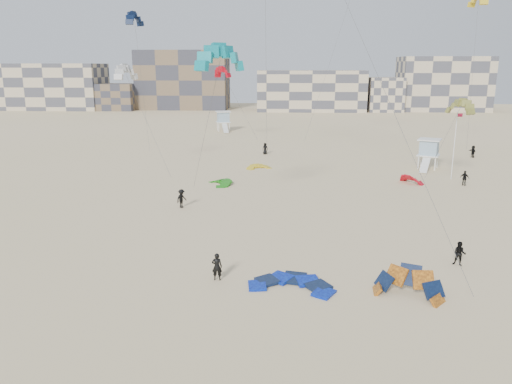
# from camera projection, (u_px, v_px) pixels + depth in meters

# --- Properties ---
(ground) EXTENTS (320.00, 320.00, 0.00)m
(ground) POSITION_uv_depth(u_px,v_px,m) (242.00, 308.00, 28.35)
(ground) COLOR beige
(ground) RESTS_ON ground
(kite_ground_blue) EXTENTS (5.70, 5.89, 0.91)m
(kite_ground_blue) POSITION_uv_depth(u_px,v_px,m) (292.00, 287.00, 31.03)
(kite_ground_blue) COLOR blue
(kite_ground_blue) RESTS_ON ground
(kite_ground_orange) EXTENTS (5.51, 5.44, 4.16)m
(kite_ground_orange) POSITION_uv_depth(u_px,v_px,m) (407.00, 296.00, 29.81)
(kite_ground_orange) COLOR orange
(kite_ground_orange) RESTS_ON ground
(kite_ground_green) EXTENTS (4.99, 4.87, 1.85)m
(kite_ground_green) POSITION_uv_depth(u_px,v_px,m) (220.00, 184.00, 57.90)
(kite_ground_green) COLOR #188A13
(kite_ground_green) RESTS_ON ground
(kite_ground_red_far) EXTENTS (4.09, 4.06, 2.89)m
(kite_ground_red_far) POSITION_uv_depth(u_px,v_px,m) (411.00, 183.00, 58.47)
(kite_ground_red_far) COLOR red
(kite_ground_red_far) RESTS_ON ground
(kite_ground_yellow) EXTENTS (4.25, 4.35, 1.57)m
(kite_ground_yellow) POSITION_uv_depth(u_px,v_px,m) (259.00, 168.00, 66.87)
(kite_ground_yellow) COLOR yellow
(kite_ground_yellow) RESTS_ON ground
(kitesurfer_main) EXTENTS (0.67, 0.44, 1.82)m
(kitesurfer_main) POSITION_uv_depth(u_px,v_px,m) (217.00, 267.00, 31.83)
(kitesurfer_main) COLOR black
(kitesurfer_main) RESTS_ON ground
(kitesurfer_b) EXTENTS (1.03, 0.95, 1.71)m
(kitesurfer_b) POSITION_uv_depth(u_px,v_px,m) (460.00, 254.00, 34.17)
(kitesurfer_b) COLOR black
(kitesurfer_b) RESTS_ON ground
(kitesurfer_c) EXTENTS (1.22, 1.36, 1.83)m
(kitesurfer_c) POSITION_uv_depth(u_px,v_px,m) (182.00, 198.00, 48.16)
(kitesurfer_c) COLOR black
(kitesurfer_c) RESTS_ON ground
(kitesurfer_d) EXTENTS (1.07, 0.95, 1.74)m
(kitesurfer_d) POSITION_uv_depth(u_px,v_px,m) (465.00, 178.00, 57.08)
(kitesurfer_d) COLOR black
(kitesurfer_d) RESTS_ON ground
(kitesurfer_e) EXTENTS (0.99, 0.78, 1.77)m
(kitesurfer_e) POSITION_uv_depth(u_px,v_px,m) (265.00, 149.00, 77.39)
(kitesurfer_e) COLOR black
(kitesurfer_e) RESTS_ON ground
(kitesurfer_f) EXTENTS (0.82, 1.74, 1.80)m
(kitesurfer_f) POSITION_uv_depth(u_px,v_px,m) (473.00, 151.00, 74.59)
(kitesurfer_f) COLOR black
(kitesurfer_f) RESTS_ON ground
(kite_fly_teal_a) EXTENTS (7.02, 11.97, 14.18)m
(kite_fly_teal_a) POSITION_uv_depth(u_px,v_px,m) (220.00, 60.00, 39.99)
(kite_fly_teal_a) COLOR #0D8F99
(kite_fly_teal_a) RESTS_ON ground
(kite_fly_grey) EXTENTS (9.01, 9.26, 12.67)m
(kite_fly_grey) POSITION_uv_depth(u_px,v_px,m) (126.00, 74.00, 61.29)
(kite_fly_grey) COLOR silver
(kite_fly_grey) RESTS_ON ground
(kite_fly_olive) EXTENTS (5.78, 4.53, 9.20)m
(kite_fly_olive) POSITION_uv_depth(u_px,v_px,m) (460.00, 108.00, 55.21)
(kite_fly_olive) COLOR olive
(kite_fly_olive) RESTS_ON ground
(kite_fly_yellow) EXTENTS (4.38, 4.36, 22.76)m
(kite_fly_yellow) POSITION_uv_depth(u_px,v_px,m) (478.00, 0.00, 70.86)
(kite_fly_yellow) COLOR yellow
(kite_fly_yellow) RESTS_ON ground
(kite_fly_navy) EXTENTS (3.98, 4.40, 19.47)m
(kite_fly_navy) POSITION_uv_depth(u_px,v_px,m) (134.00, 20.00, 67.23)
(kite_fly_navy) COLOR #0F1F43
(kite_fly_navy) RESTS_ON ground
(kite_fly_red) EXTENTS (8.80, 5.13, 12.53)m
(kite_fly_red) POSITION_uv_depth(u_px,v_px,m) (222.00, 73.00, 85.46)
(kite_fly_red) COLOR red
(kite_fly_red) RESTS_ON ground
(lifeguard_tower_near) EXTENTS (3.69, 5.90, 3.96)m
(lifeguard_tower_near) POSITION_uv_depth(u_px,v_px,m) (429.00, 154.00, 66.40)
(lifeguard_tower_near) COLOR white
(lifeguard_tower_near) RESTS_ON ground
(lifeguard_tower_far) EXTENTS (3.60, 6.04, 4.14)m
(lifeguard_tower_far) POSITION_uv_depth(u_px,v_px,m) (223.00, 121.00, 104.52)
(lifeguard_tower_far) COLOR white
(lifeguard_tower_far) RESTS_ON ground
(flagpole) EXTENTS (0.67, 0.10, 8.24)m
(flagpole) POSITION_uv_depth(u_px,v_px,m) (455.00, 144.00, 59.57)
(flagpole) COLOR white
(flagpole) RESTS_ON ground
(condo_west_a) EXTENTS (30.00, 15.00, 14.00)m
(condo_west_a) POSITION_uv_depth(u_px,v_px,m) (55.00, 87.00, 156.35)
(condo_west_a) COLOR #CAB794
(condo_west_a) RESTS_ON ground
(condo_west_b) EXTENTS (28.00, 14.00, 18.00)m
(condo_west_b) POSITION_uv_depth(u_px,v_px,m) (183.00, 80.00, 157.49)
(condo_west_b) COLOR brown
(condo_west_b) RESTS_ON ground
(condo_mid) EXTENTS (32.00, 16.00, 12.00)m
(condo_mid) POSITION_uv_depth(u_px,v_px,m) (311.00, 91.00, 152.11)
(condo_mid) COLOR #CAB794
(condo_mid) RESTS_ON ground
(condo_east) EXTENTS (26.00, 14.00, 16.00)m
(condo_east) POSITION_uv_depth(u_px,v_px,m) (443.00, 84.00, 151.31)
(condo_east) COLOR #CAB794
(condo_east) RESTS_ON ground
(condo_fill_left) EXTENTS (12.00, 10.00, 8.00)m
(condo_fill_left) POSITION_uv_depth(u_px,v_px,m) (116.00, 97.00, 154.03)
(condo_fill_left) COLOR brown
(condo_fill_left) RESTS_ON ground
(condo_fill_right) EXTENTS (10.00, 10.00, 10.00)m
(condo_fill_right) POSITION_uv_depth(u_px,v_px,m) (385.00, 94.00, 149.18)
(condo_fill_right) COLOR #CAB794
(condo_fill_right) RESTS_ON ground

